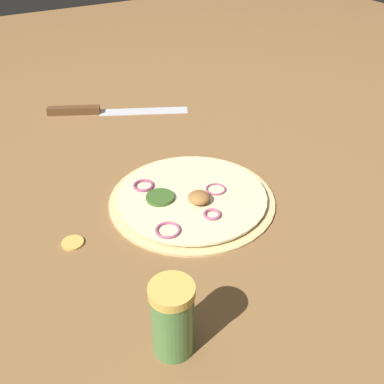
{
  "coord_description": "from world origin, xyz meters",
  "views": [
    {
      "loc": [
        0.32,
        0.56,
        0.47
      ],
      "look_at": [
        0.0,
        0.0,
        0.02
      ],
      "focal_mm": 42.0,
      "sensor_mm": 36.0,
      "label": 1
    }
  ],
  "objects_px": {
    "knife": "(95,111)",
    "spice_jar": "(173,318)",
    "pizza": "(191,198)",
    "loose_cap": "(73,242)"
  },
  "relations": [
    {
      "from": "loose_cap",
      "to": "knife",
      "type": "bearing_deg",
      "value": -113.9
    },
    {
      "from": "pizza",
      "to": "spice_jar",
      "type": "bearing_deg",
      "value": 56.34
    },
    {
      "from": "pizza",
      "to": "spice_jar",
      "type": "height_order",
      "value": "spice_jar"
    },
    {
      "from": "pizza",
      "to": "spice_jar",
      "type": "xyz_separation_m",
      "value": [
        0.17,
        0.25,
        0.05
      ]
    },
    {
      "from": "pizza",
      "to": "loose_cap",
      "type": "xyz_separation_m",
      "value": [
        0.22,
        0.01,
        -0.0
      ]
    },
    {
      "from": "pizza",
      "to": "knife",
      "type": "bearing_deg",
      "value": -86.64
    },
    {
      "from": "pizza",
      "to": "knife",
      "type": "height_order",
      "value": "pizza"
    },
    {
      "from": "knife",
      "to": "spice_jar",
      "type": "relative_size",
      "value": 3.04
    },
    {
      "from": "spice_jar",
      "to": "pizza",
      "type": "bearing_deg",
      "value": -123.66
    },
    {
      "from": "pizza",
      "to": "spice_jar",
      "type": "relative_size",
      "value": 2.81
    }
  ]
}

